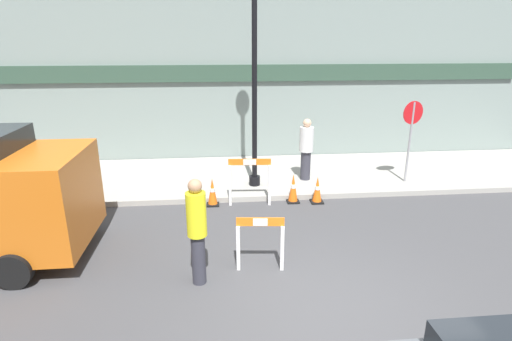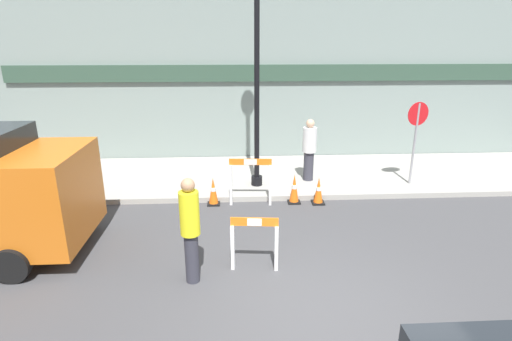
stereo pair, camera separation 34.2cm
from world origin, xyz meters
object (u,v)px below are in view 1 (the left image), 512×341
object	(u,v)px
stop_sign	(411,128)
person_worker	(197,228)
person_pedestrian	(306,148)
streetlamp_post	(254,25)

from	to	relation	value
stop_sign	person_worker	distance (m)	6.74
person_pedestrian	stop_sign	bearing A→B (deg)	139.23
streetlamp_post	person_pedestrian	xyz separation A→B (m)	(1.42, 0.32, -3.08)
stop_sign	person_worker	xyz separation A→B (m)	(-5.37, -4.03, -0.61)
person_worker	stop_sign	bearing A→B (deg)	-24.89
streetlamp_post	stop_sign	world-z (taller)	streetlamp_post
stop_sign	person_worker	size ratio (longest dim) A/B	1.21
person_worker	person_pedestrian	world-z (taller)	person_pedestrian
stop_sign	person_worker	bearing A→B (deg)	23.39
streetlamp_post	stop_sign	distance (m)	4.80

